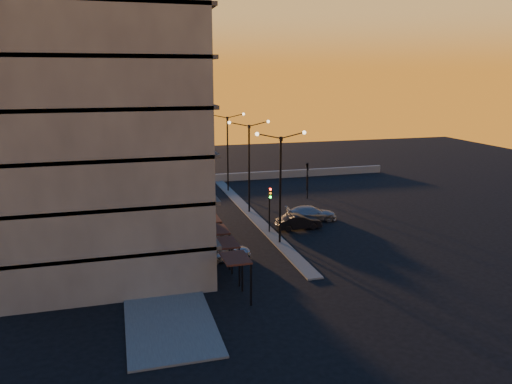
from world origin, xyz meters
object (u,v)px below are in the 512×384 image
Objects in this scene: traffic_light_main at (270,202)px; car_hatchback at (225,252)px; car_sedan at (299,222)px; car_wagon at (311,213)px; streetlamp_mid at (249,159)px.

traffic_light_main is 7.91m from car_hatchback.
car_sedan is (2.94, 0.47, -2.20)m from traffic_light_main.
traffic_light_main is 1.05× the size of car_hatchback.
car_wagon is (5.08, 2.73, -2.16)m from traffic_light_main.
car_wagon is at bearing -44.82° from car_sedan.
car_hatchback is 0.81× the size of car_wagon.
car_wagon is (10.38, 8.18, 0.04)m from car_hatchback.
car_wagon is at bearing 28.26° from traffic_light_main.
streetlamp_mid is 8.77m from car_sedan.
streetlamp_mid is 7.62m from traffic_light_main.
car_sedan is at bearing 141.92° from car_wagon.
car_sedan is 0.84× the size of car_wagon.
streetlamp_mid is 1.90× the size of car_wagon.
car_sedan reaches higher than car_hatchback.
car_sedan is (2.94, -6.66, -4.90)m from streetlamp_mid.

